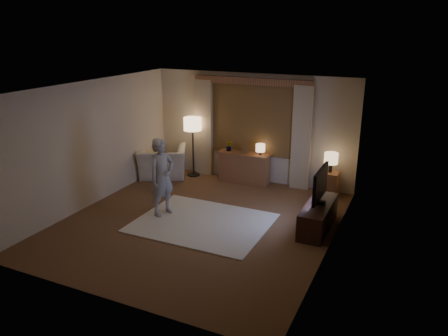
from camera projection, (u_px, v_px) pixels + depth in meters
The scene contains 13 objects.
room at pixel (210, 150), 8.50m from camera, with size 5.04×5.54×2.64m.
rug at pixel (202, 223), 8.44m from camera, with size 2.50×2.00×0.02m, color beige.
sideboard at pixel (244, 168), 10.56m from camera, with size 1.20×0.40×0.70m, color brown.
picture_frame at pixel (245, 150), 10.42m from camera, with size 0.16×0.02×0.20m, color brown.
plant at pixel (229, 146), 10.56m from camera, with size 0.17×0.13×0.30m, color #999999.
table_lamp_sideboard at pixel (260, 148), 10.23m from camera, with size 0.22×0.22×0.30m.
floor_lamp at pixel (193, 127), 10.75m from camera, with size 0.44×0.44×1.49m.
armchair at pixel (162, 162), 10.93m from camera, with size 1.16×1.01×0.75m, color beige.
side_table at pixel (329, 184), 9.71m from camera, with size 0.40×0.40×0.56m, color brown.
table_lamp_side at pixel (331, 159), 9.53m from camera, with size 0.30×0.30×0.44m.
tv_stand at pixel (318, 216), 8.14m from camera, with size 0.45×1.40×0.50m, color black.
tv at pixel (320, 185), 7.94m from camera, with size 0.24×0.96×0.70m.
person at pixel (162, 177), 8.58m from camera, with size 0.57×0.37×1.56m, color gray.
Camera 1 is at (3.69, -6.81, 3.65)m, focal length 35.00 mm.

